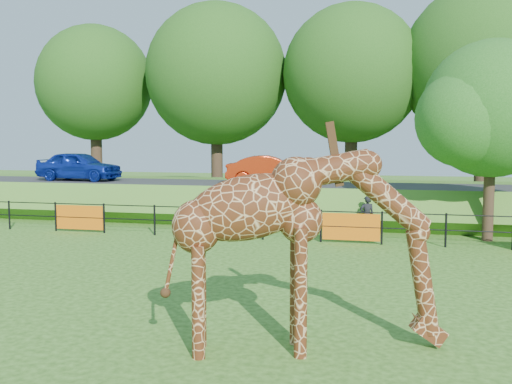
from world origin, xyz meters
The scene contains 10 objects.
ground centered at (0.00, 0.00, 0.00)m, with size 90.00×90.00×0.00m, color #2A5114.
giraffe centered at (2.97, -1.91, 1.65)m, with size 4.63×0.85×3.31m, color #522510, non-canonical shape.
perimeter_fence centered at (0.00, 8.00, 0.55)m, with size 28.07×0.10×1.10m, color black, non-canonical shape.
embankment centered at (0.00, 15.50, 0.65)m, with size 40.00×9.00×1.30m, color #2A5114.
road centered at (0.00, 14.00, 1.36)m, with size 40.00×5.00×0.12m, color #2E2E30.
car_blue centered at (-10.77, 14.41, 2.14)m, with size 1.70×4.23×1.44m, color #1633B6.
car_red centered at (-1.04, 14.14, 2.07)m, with size 1.37×3.94×1.30m, color red.
visitor centered at (3.44, 9.74, 0.72)m, with size 0.52×0.34×1.44m, color black.
tree_east centered at (7.60, 9.63, 4.28)m, with size 5.40×4.71×6.76m.
bg_tree_line centered at (1.89, 22.00, 7.19)m, with size 37.30×8.80×11.82m.
Camera 1 is at (4.26, -10.93, 3.45)m, focal length 40.00 mm.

